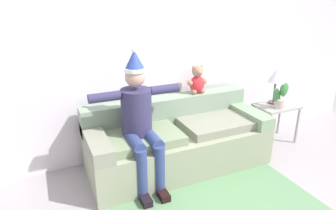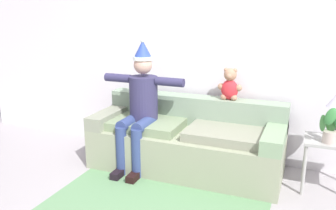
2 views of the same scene
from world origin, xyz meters
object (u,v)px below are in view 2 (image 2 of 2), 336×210
Objects in this scene: side_table at (334,149)px; potted_plant at (330,127)px; person_seated at (140,103)px; teddy_bear at (230,86)px; couch at (187,141)px.

side_table is 1.47× the size of potted_plant.
side_table is (2.13, 0.15, -0.32)m from person_seated.
person_seated reaches higher than teddy_bear.
couch is 5.59× the size of potted_plant.
teddy_bear is at bearing 160.93° from potted_plant.
couch is at bearing 176.25° from potted_plant.
potted_plant is at bearing 1.66° from person_seated.
side_table is at bearing 54.75° from potted_plant.
person_seated is at bearing -155.47° from teddy_bear.
person_seated is at bearing -175.88° from side_table.
side_table is (1.17, -0.29, -0.52)m from teddy_bear.
person_seated is 2.16m from side_table.
couch is 1.60m from side_table.
couch is 0.72m from person_seated.
couch is 0.83m from teddy_bear.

